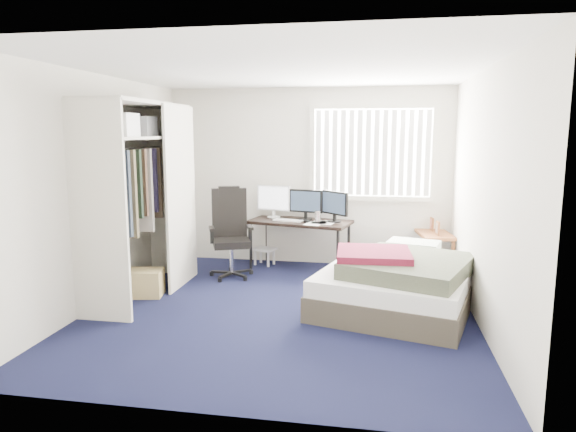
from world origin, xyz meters
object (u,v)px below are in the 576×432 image
(office_chair, at_px, (231,242))
(bed, at_px, (400,280))
(nightstand, at_px, (434,237))
(desk, at_px, (301,217))

(office_chair, xyz_separation_m, bed, (2.15, -0.85, -0.17))
(office_chair, xyz_separation_m, nightstand, (2.65, 0.61, 0.03))
(office_chair, relative_size, nightstand, 1.38)
(desk, bearing_deg, nightstand, 2.99)
(nightstand, relative_size, bed, 0.37)
(desk, height_order, bed, desk)
(desk, xyz_separation_m, office_chair, (-0.86, -0.52, -0.27))
(desk, distance_m, office_chair, 1.04)
(desk, height_order, office_chair, office_chair)
(desk, distance_m, bed, 1.93)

